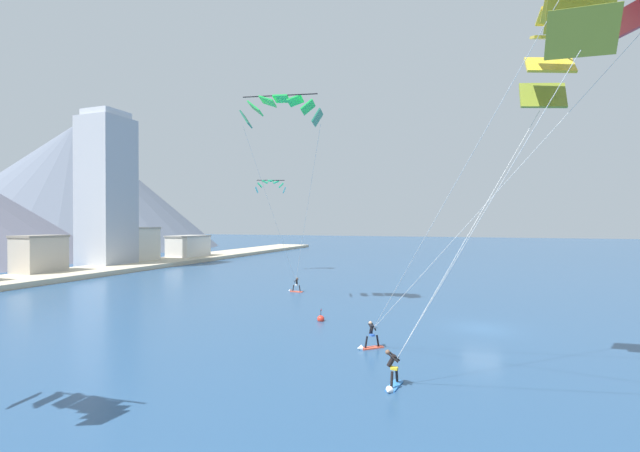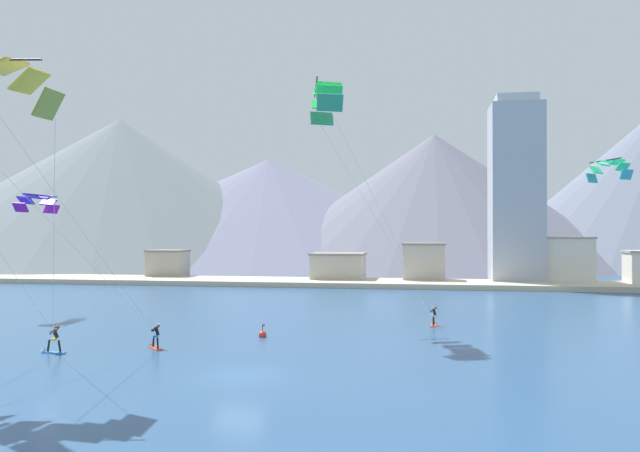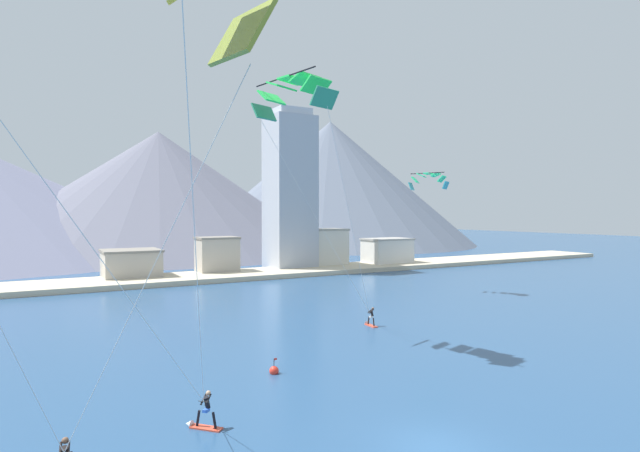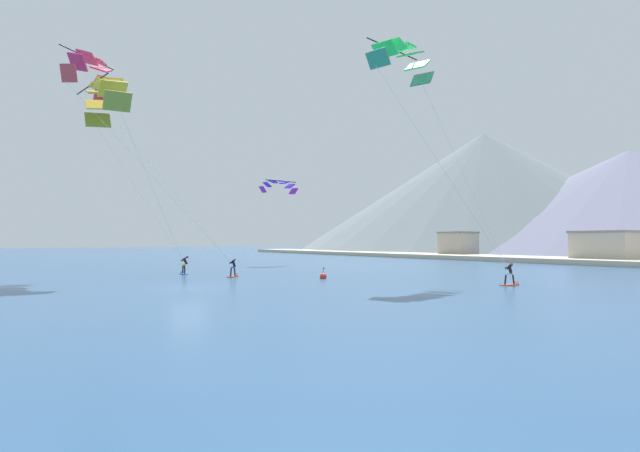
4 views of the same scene
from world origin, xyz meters
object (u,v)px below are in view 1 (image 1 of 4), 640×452
object	(u,v)px
kitesurfer_near_trail	(295,288)
kitesurfer_mid_center	(392,376)
race_marker_buoy	(321,319)
parafoil_kite_near_trail	(282,108)
parafoil_kite_mid_center	(563,41)
parafoil_kite_distant_low_drift	(271,185)
kitesurfer_near_lead	(369,341)

from	to	relation	value
kitesurfer_near_trail	kitesurfer_mid_center	xyz separation A→B (m)	(-23.45, -15.17, 0.11)
race_marker_buoy	parafoil_kite_near_trail	bearing A→B (deg)	53.53
parafoil_kite_near_trail	parafoil_kite_mid_center	distance (m)	24.79
kitesurfer_near_trail	parafoil_kite_distant_low_drift	distance (m)	23.60
parafoil_kite_mid_center	parafoil_kite_distant_low_drift	bearing A→B (deg)	40.25
parafoil_kite_mid_center	race_marker_buoy	world-z (taller)	parafoil_kite_mid_center
kitesurfer_near_lead	parafoil_kite_near_trail	distance (m)	22.32
kitesurfer_mid_center	parafoil_kite_mid_center	world-z (taller)	parafoil_kite_mid_center
parafoil_kite_mid_center	parafoil_kite_near_trail	bearing A→B (deg)	53.18
kitesurfer_near_trail	parafoil_kite_near_trail	bearing A→B (deg)	-164.03
kitesurfer_near_lead	kitesurfer_near_trail	size ratio (longest dim) A/B	0.95
parafoil_kite_mid_center	parafoil_kite_distant_low_drift	world-z (taller)	parafoil_kite_mid_center
kitesurfer_near_lead	race_marker_buoy	world-z (taller)	kitesurfer_near_lead
parafoil_kite_near_trail	parafoil_kite_mid_center	bearing A→B (deg)	-126.82
kitesurfer_near_lead	parafoil_kite_near_trail	xyz separation A→B (m)	(9.54, 10.31, 17.33)
kitesurfer_near_lead	kitesurfer_mid_center	world-z (taller)	kitesurfer_mid_center
kitesurfer_mid_center	parafoil_kite_near_trail	world-z (taller)	parafoil_kite_near_trail
kitesurfer_near_trail	parafoil_kite_distant_low_drift	size ratio (longest dim) A/B	0.38
parafoil_kite_distant_low_drift	kitesurfer_near_trail	bearing A→B (deg)	-145.48
kitesurfer_near_lead	kitesurfer_mid_center	bearing A→B (deg)	-156.17
kitesurfer_near_trail	kitesurfer_mid_center	world-z (taller)	kitesurfer_mid_center
kitesurfer_mid_center	parafoil_kite_near_trail	distance (m)	26.30
parafoil_kite_near_trail	kitesurfer_mid_center	bearing A→B (deg)	-139.84
kitesurfer_near_trail	parafoil_kite_mid_center	xyz separation A→B (m)	(-23.05, -22.09, 14.60)
parafoil_kite_mid_center	race_marker_buoy	distance (m)	23.56
kitesurfer_near_trail	parafoil_kite_distant_low_drift	world-z (taller)	parafoil_kite_distant_low_drift
kitesurfer_near_trail	parafoil_kite_near_trail	size ratio (longest dim) A/B	0.10
kitesurfer_near_lead	race_marker_buoy	size ratio (longest dim) A/B	1.64
parafoil_kite_mid_center	parafoil_kite_distant_low_drift	size ratio (longest dim) A/B	3.18
parafoil_kite_distant_low_drift	race_marker_buoy	distance (m)	36.41
kitesurfer_near_lead	parafoil_kite_distant_low_drift	bearing A→B (deg)	35.00
kitesurfer_mid_center	parafoil_kite_near_trail	bearing A→B (deg)	40.16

